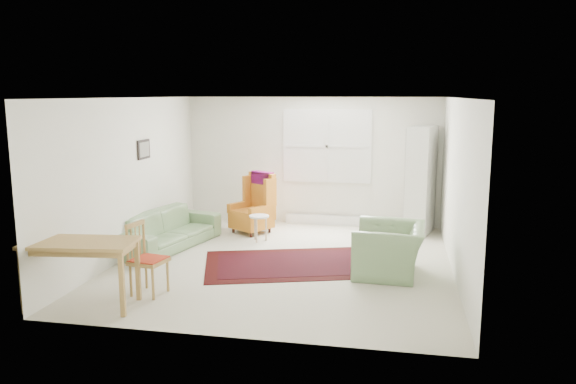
% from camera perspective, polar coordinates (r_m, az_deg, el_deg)
% --- Properties ---
extents(room, '(5.04, 5.54, 2.51)m').
position_cam_1_polar(room, '(8.61, 0.01, 1.25)').
color(room, beige).
rests_on(room, ground).
extents(rug, '(2.95, 2.34, 0.03)m').
position_cam_1_polar(rug, '(8.60, 0.27, -7.27)').
color(rug, black).
rests_on(rug, ground).
extents(sofa, '(1.29, 2.24, 0.85)m').
position_cam_1_polar(sofa, '(9.65, -12.13, -3.06)').
color(sofa, '#729462').
rests_on(sofa, ground).
extents(armchair, '(1.02, 1.15, 0.86)m').
position_cam_1_polar(armchair, '(8.18, 10.27, -5.29)').
color(armchair, '#729462').
rests_on(armchair, ground).
extents(wingback_chair, '(0.92, 0.93, 1.13)m').
position_cam_1_polar(wingback_chair, '(10.41, -3.76, -1.12)').
color(wingback_chair, '#C7751E').
rests_on(wingback_chair, ground).
extents(coffee_table, '(0.63, 0.63, 0.46)m').
position_cam_1_polar(coffee_table, '(8.34, 9.66, -6.42)').
color(coffee_table, '#3D1913').
rests_on(coffee_table, ground).
extents(stool, '(0.45, 0.45, 0.46)m').
position_cam_1_polar(stool, '(9.88, -2.95, -3.68)').
color(stool, white).
rests_on(stool, ground).
extents(cabinet, '(0.61, 0.87, 1.98)m').
position_cam_1_polar(cabinet, '(10.62, 13.37, 1.18)').
color(cabinet, silver).
rests_on(cabinet, ground).
extents(desk, '(1.37, 0.80, 0.82)m').
position_cam_1_polar(desk, '(7.28, -20.20, -7.83)').
color(desk, '#AA8444').
rests_on(desk, ground).
extents(desk_chair, '(0.48, 0.48, 0.94)m').
position_cam_1_polar(desk_chair, '(7.46, -13.98, -6.62)').
color(desk_chair, '#AA8444').
rests_on(desk_chair, ground).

